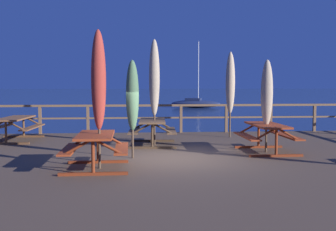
{
  "coord_description": "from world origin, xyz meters",
  "views": [
    {
      "loc": [
        -0.93,
        -10.3,
        2.67
      ],
      "look_at": [
        0.0,
        0.83,
        1.85
      ],
      "focal_mm": 44.27,
      "sensor_mm": 36.0,
      "label": 1
    }
  ],
  "objects": [
    {
      "name": "picnic_table_front_right",
      "position": [
        -0.36,
        2.22,
        1.4
      ],
      "size": [
        1.5,
        1.91,
        0.78
      ],
      "color": "brown",
      "rests_on": "wooden_deck"
    },
    {
      "name": "patio_umbrella_tall_mid_right",
      "position": [
        2.66,
        0.62,
        2.44
      ],
      "size": [
        0.32,
        0.32,
        2.51
      ],
      "color": "#4C3828",
      "rests_on": "wooden_deck"
    },
    {
      "name": "picnic_table_back_right",
      "position": [
        -4.81,
        3.58,
        1.41
      ],
      "size": [
        1.49,
        2.18,
        0.78
      ],
      "color": "brown",
      "rests_on": "wooden_deck"
    },
    {
      "name": "patio_umbrella_short_mid",
      "position": [
        -0.3,
        2.19,
        2.88
      ],
      "size": [
        0.32,
        0.32,
        3.2
      ],
      "color": "#4C3828",
      "rests_on": "wooden_deck"
    },
    {
      "name": "ground_plane",
      "position": [
        0.0,
        0.0,
        0.0
      ],
      "size": [
        600.0,
        600.0,
        0.0
      ],
      "primitive_type": "plane",
      "color": "navy"
    },
    {
      "name": "patio_umbrella_tall_mid_left",
      "position": [
        -1.68,
        -1.24,
        2.76
      ],
      "size": [
        0.32,
        0.32,
        3.02
      ],
      "color": "#4C3828",
      "rests_on": "wooden_deck"
    },
    {
      "name": "wooden_deck",
      "position": [
        0.0,
        0.0,
        0.42
      ],
      "size": [
        16.18,
        11.13,
        0.85
      ],
      "primitive_type": "cube",
      "color": "brown",
      "rests_on": "ground"
    },
    {
      "name": "patio_umbrella_short_front",
      "position": [
        2.42,
        3.86,
        2.74
      ],
      "size": [
        0.32,
        0.32,
        2.97
      ],
      "color": "#4C3828",
      "rests_on": "wooden_deck"
    },
    {
      "name": "sailboat_distant",
      "position": [
        6.36,
        37.99,
        0.51
      ],
      "size": [
        6.19,
        3.85,
        7.72
      ],
      "color": "navy",
      "rests_on": "ground"
    },
    {
      "name": "picnic_table_front_left",
      "position": [
        -1.76,
        -1.29,
        1.4
      ],
      "size": [
        1.41,
        1.69,
        0.78
      ],
      "color": "#993819",
      "rests_on": "wooden_deck"
    },
    {
      "name": "patio_umbrella_tall_back_right",
      "position": [
        -0.96,
        -0.0,
        2.4
      ],
      "size": [
        0.32,
        0.32,
        2.45
      ],
      "color": "#4C3828",
      "rests_on": "wooden_deck"
    },
    {
      "name": "picnic_table_mid_left",
      "position": [
        2.68,
        0.61,
        1.4
      ],
      "size": [
        1.41,
        1.87,
        0.78
      ],
      "color": "#993819",
      "rests_on": "wooden_deck"
    },
    {
      "name": "railing_waterside_far",
      "position": [
        0.0,
        5.41,
        1.59
      ],
      "size": [
        15.98,
        0.1,
        1.09
      ],
      "color": "brown",
      "rests_on": "wooden_deck"
    }
  ]
}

